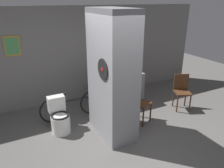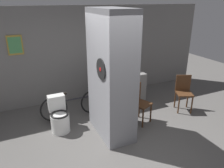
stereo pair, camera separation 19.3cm
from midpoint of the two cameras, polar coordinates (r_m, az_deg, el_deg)
name	(u,v)px [view 2 (the right image)]	position (r m, az deg, el deg)	size (l,w,h in m)	color
ground_plane	(121,147)	(4.52, 3.70, -16.12)	(14.00, 14.00, 0.00)	#5B5956
wall_back	(79,54)	(6.19, -7.68, 7.69)	(8.00, 0.09, 2.60)	gray
pillar_center	(111,76)	(4.39, 1.06, 2.13)	(0.64, 1.19, 2.60)	gray
counter_shelf	(121,90)	(5.95, 3.22, -1.59)	(1.35, 0.44, 0.86)	gray
toilet	(59,117)	(4.97, -12.51, -8.46)	(0.41, 0.57, 0.76)	white
chair_near_pillar	(139,101)	(5.13, 8.14, -4.54)	(0.51, 0.51, 0.92)	#4C2D19
chair_by_doorway	(184,91)	(5.97, 19.09, -1.74)	(0.51, 0.51, 0.92)	#4C2D19
bicycle	(74,105)	(5.41, -8.85, -5.37)	(1.62, 0.42, 0.69)	black
bottle_tall	(114,74)	(5.62, 1.51, 2.73)	(0.09, 0.09, 0.25)	#19598C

